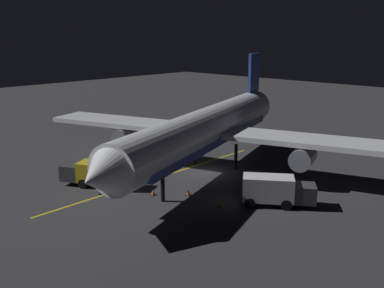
% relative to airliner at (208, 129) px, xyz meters
% --- Properties ---
extents(ground_plane, '(180.00, 180.00, 0.20)m').
position_rel_airliner_xyz_m(ground_plane, '(-0.19, 0.59, -4.70)').
color(ground_plane, '#2F2F32').
extents(apron_guide_stripe, '(0.73, 28.63, 0.01)m').
position_rel_airliner_xyz_m(apron_guide_stripe, '(2.26, 4.59, -4.59)').
color(apron_guide_stripe, gold).
rests_on(apron_guide_stripe, ground_plane).
extents(airliner, '(38.99, 39.10, 11.76)m').
position_rel_airliner_xyz_m(airliner, '(0.00, 0.00, 0.00)').
color(airliner, white).
rests_on(airliner, ground_plane).
extents(baggage_truck, '(6.71, 4.87, 2.36)m').
position_rel_airliner_xyz_m(baggage_truck, '(4.60, 10.71, -3.36)').
color(baggage_truck, gold).
rests_on(baggage_truck, ground_plane).
extents(catering_truck, '(6.13, 5.16, 2.53)m').
position_rel_airliner_xyz_m(catering_truck, '(-10.51, 3.27, -3.30)').
color(catering_truck, silver).
rests_on(catering_truck, ground_plane).
extents(ground_crew_worker, '(0.40, 0.40, 1.74)m').
position_rel_airliner_xyz_m(ground_crew_worker, '(2.46, 11.92, -3.71)').
color(ground_crew_worker, black).
rests_on(ground_crew_worker, ground_plane).
extents(traffic_cone_near_left, '(0.50, 0.50, 0.55)m').
position_rel_airliner_xyz_m(traffic_cone_near_left, '(-3.47, 6.55, -4.35)').
color(traffic_cone_near_left, '#EA590F').
rests_on(traffic_cone_near_left, ground_plane).
extents(traffic_cone_near_right, '(0.50, 0.50, 0.55)m').
position_rel_airliner_xyz_m(traffic_cone_near_right, '(-7.22, 6.76, -4.35)').
color(traffic_cone_near_right, '#EA590F').
rests_on(traffic_cone_near_right, ground_plane).
extents(traffic_cone_under_wing, '(0.50, 0.50, 0.55)m').
position_rel_airliner_xyz_m(traffic_cone_under_wing, '(-1.13, 8.73, -4.35)').
color(traffic_cone_under_wing, '#EA590F').
rests_on(traffic_cone_under_wing, ground_plane).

